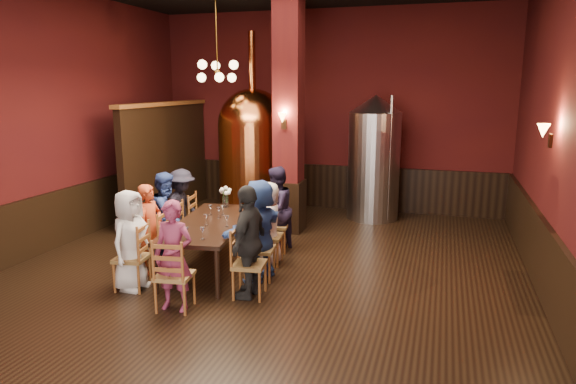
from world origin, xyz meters
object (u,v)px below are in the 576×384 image
(person_0, at_px, (130,240))
(person_1, at_px, (150,229))
(steel_vessel, at_px, (374,158))
(copper_kettle, at_px, (253,152))
(dining_table, at_px, (211,226))
(rose_vase, at_px, (225,193))
(person_2, at_px, (167,216))

(person_0, distance_m, person_1, 0.67)
(steel_vessel, bearing_deg, copper_kettle, -166.19)
(dining_table, xyz_separation_m, rose_vase, (-0.18, 0.98, 0.30))
(dining_table, bearing_deg, person_1, -158.78)
(dining_table, height_order, copper_kettle, copper_kettle)
(steel_vessel, bearing_deg, person_1, -123.30)
(dining_table, height_order, rose_vase, rose_vase)
(person_1, bearing_deg, dining_table, -56.36)
(dining_table, relative_size, copper_kettle, 0.64)
(person_0, bearing_deg, person_2, 12.39)
(dining_table, relative_size, rose_vase, 6.89)
(dining_table, relative_size, steel_vessel, 0.95)
(rose_vase, bearing_deg, person_0, -104.09)
(dining_table, xyz_separation_m, steel_vessel, (2.01, 3.83, 0.63))
(dining_table, bearing_deg, person_2, 158.78)
(dining_table, xyz_separation_m, person_2, (-0.89, 0.21, 0.04))
(steel_vessel, bearing_deg, dining_table, -117.67)
(copper_kettle, distance_m, steel_vessel, 2.58)
(dining_table, height_order, steel_vessel, steel_vessel)
(dining_table, xyz_separation_m, person_0, (-0.71, -1.11, 0.03))
(person_0, relative_size, person_2, 0.98)
(steel_vessel, distance_m, rose_vase, 3.60)
(person_1, xyz_separation_m, steel_vessel, (2.80, 4.27, 0.63))
(dining_table, relative_size, person_1, 1.82)
(person_0, relative_size, steel_vessel, 0.54)
(copper_kettle, xyz_separation_m, rose_vase, (0.31, -2.23, -0.44))
(person_1, height_order, copper_kettle, copper_kettle)
(person_1, relative_size, rose_vase, 3.78)
(person_2, bearing_deg, dining_table, -109.27)
(dining_table, distance_m, person_2, 0.91)
(person_1, relative_size, copper_kettle, 0.35)
(person_1, relative_size, person_2, 0.95)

